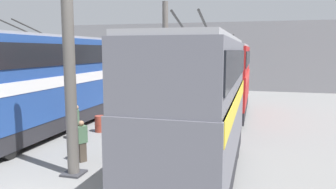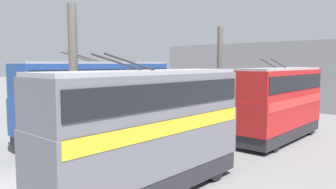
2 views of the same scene
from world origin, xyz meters
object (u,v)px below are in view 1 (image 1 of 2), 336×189
bus_right_near (44,79)px  oil_drum (100,124)px  bus_left_near (199,102)px  person_aisle_foreground (82,140)px  person_by_right_row (77,121)px  bus_left_far (230,75)px  person_aisle_midway (155,115)px

bus_right_near → oil_drum: bus_right_near is taller
bus_left_near → person_aisle_foreground: 5.45m
person_by_right_row → person_aisle_foreground: person_by_right_row is taller
bus_left_far → oil_drum: bearing=136.2°
bus_left_near → person_aisle_foreground: bearing=78.7°
person_by_right_row → person_aisle_foreground: 3.51m
bus_left_near → person_by_right_row: (3.91, 6.95, -1.88)m
bus_left_far → person_by_right_row: (-8.74, 6.95, -1.84)m
bus_left_far → person_aisle_foreground: bus_left_far is taller
person_aisle_midway → oil_drum: (-1.40, 2.83, -0.36)m
person_aisle_midway → oil_drum: 3.18m
bus_left_far → oil_drum: (-6.90, 6.61, -2.35)m
bus_right_near → oil_drum: size_ratio=12.26×
person_aisle_foreground → bus_right_near: bearing=169.9°
bus_left_far → person_by_right_row: bus_left_far is taller
bus_right_near → person_aisle_midway: bearing=-64.3°
bus_left_near → bus_right_near: size_ratio=0.82×
person_aisle_midway → person_aisle_foreground: 6.28m
bus_left_far → person_by_right_row: size_ratio=5.11×
oil_drum → bus_right_near: bearing=114.9°
bus_left_near → oil_drum: 9.08m
person_aisle_foreground → oil_drum: 5.04m
bus_left_near → person_aisle_midway: bearing=27.8°
person_by_right_row → person_aisle_midway: person_by_right_row is taller
person_aisle_foreground → person_by_right_row: bearing=153.8°
bus_right_near → person_by_right_row: 3.14m
bus_right_near → person_aisle_foreground: (-3.54, -4.21, -2.14)m
bus_left_near → bus_right_near: 10.27m
person_by_right_row → person_aisle_foreground: (-2.92, -1.95, -0.05)m
bus_left_near → person_aisle_midway: 8.34m
oil_drum → person_aisle_foreground: bearing=-161.3°
bus_left_near → person_aisle_midway: (7.15, 3.78, -2.03)m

